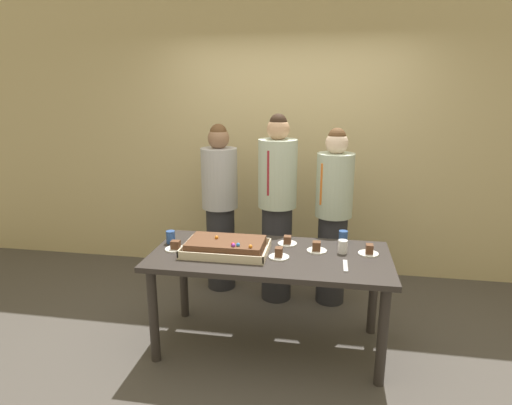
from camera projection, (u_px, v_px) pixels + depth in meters
ground_plane at (269, 345)px, 3.40m from camera, size 12.00×12.00×0.00m
interior_back_panel at (292, 133)px, 4.54m from camera, size 8.00×0.12×3.00m
party_table at (270, 266)px, 3.23m from camera, size 1.77×0.82×0.77m
sheet_cake at (226, 246)px, 3.22m from camera, size 0.63×0.40×0.12m
plated_slice_near_left at (369, 251)px, 3.18m from camera, size 0.15×0.15×0.08m
plated_slice_near_right at (279, 254)px, 3.12m from camera, size 0.15×0.15×0.08m
plated_slice_far_left at (287, 242)px, 3.39m from camera, size 0.15×0.15×0.07m
plated_slice_far_right at (317, 248)px, 3.24m from camera, size 0.15×0.15×0.08m
plated_slice_center_front at (175, 247)px, 3.28m from camera, size 0.15×0.15×0.07m
drink_cup_nearest at (171, 237)px, 3.41m from camera, size 0.07×0.07×0.10m
drink_cup_middle at (343, 247)px, 3.21m from camera, size 0.07×0.07×0.10m
drink_cup_far_end at (343, 237)px, 3.42m from camera, size 0.07×0.07×0.10m
cake_server_utensil at (345, 266)px, 2.98m from camera, size 0.03×0.20×0.01m
person_serving_front at (220, 206)px, 4.20m from camera, size 0.35×0.35×1.64m
person_green_shirt_behind at (277, 207)px, 3.95m from camera, size 0.35×0.35×1.75m
person_striped_tie_right at (333, 215)px, 3.90m from camera, size 0.33×0.33×1.63m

